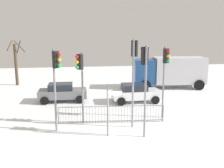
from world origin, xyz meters
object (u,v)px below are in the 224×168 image
direction_sign_post (109,109)px  traffic_light_mid_right (80,72)px  traffic_light_foreground_right (56,72)px  car_white_near (135,93)px  traffic_light_foreground_left (145,71)px  car_grey_mid (62,92)px  traffic_light_mid_left (134,63)px  delivery_truck (170,71)px  bare_tree_left (16,62)px  traffic_light_rear_left (165,67)px

direction_sign_post → traffic_light_mid_right: bearing=126.3°
traffic_light_foreground_right → car_white_near: traffic_light_foreground_right is taller
traffic_light_foreground_left → traffic_light_mid_right: size_ratio=1.11×
traffic_light_mid_right → car_grey_mid: bearing=-31.9°
traffic_light_mid_left → traffic_light_foreground_right: 4.33m
traffic_light_mid_right → traffic_light_foreground_right: traffic_light_foreground_right is taller
traffic_light_foreground_left → traffic_light_mid_right: traffic_light_foreground_left is taller
car_white_near → delivery_truck: bearing=45.6°
traffic_light_foreground_right → direction_sign_post: (2.71, -1.12, -1.83)m
traffic_light_foreground_left → traffic_light_foreground_right: (-4.51, 1.38, -0.18)m
traffic_light_mid_right → car_white_near: traffic_light_mid_right is taller
car_grey_mid → bare_tree_left: 9.22m
traffic_light_foreground_left → traffic_light_foreground_right: 4.72m
traffic_light_mid_right → car_grey_mid: 6.17m
direction_sign_post → traffic_light_foreground_right: bearing=160.9°
traffic_light_foreground_right → bare_tree_left: bearing=-121.3°
traffic_light_mid_right → car_grey_mid: size_ratio=1.13×
car_grey_mid → direction_sign_post: bearing=-69.5°
traffic_light_foreground_left → car_white_near: bearing=67.0°
traffic_light_foreground_right → car_grey_mid: (-0.00, 6.53, -2.59)m
traffic_light_mid_right → traffic_light_foreground_left: bearing=-172.4°
car_white_near → car_grey_mid: (-5.80, 1.10, 0.00)m
traffic_light_foreground_left → bare_tree_left: traffic_light_foreground_left is taller
traffic_light_mid_right → traffic_light_mid_left: 3.18m
traffic_light_foreground_left → delivery_truck: size_ratio=0.66×
delivery_truck → direction_sign_post: bearing=62.1°
traffic_light_foreground_right → delivery_truck: 14.81m
direction_sign_post → car_white_near: bearing=68.1°
car_white_near → bare_tree_left: (-10.80, 8.67, 1.66)m
traffic_light_rear_left → direction_sign_post: 4.95m
traffic_light_foreground_right → bare_tree_left: 14.99m
traffic_light_mid_left → car_white_near: size_ratio=1.35×
car_white_near → direction_sign_post: bearing=-115.1°
traffic_light_mid_left → car_grey_mid: (-4.32, 6.45, -2.97)m
traffic_light_mid_right → delivery_truck: traffic_light_mid_right is taller
traffic_light_mid_right → direction_sign_post: (1.38, -2.13, -1.65)m
direction_sign_post → bare_tree_left: bare_tree_left is taller
car_grey_mid → bare_tree_left: bare_tree_left is taller
traffic_light_mid_left → bare_tree_left: (-9.32, 14.02, -1.31)m
traffic_light_foreground_left → car_white_near: 7.46m
car_white_near → traffic_light_foreground_right: bearing=-136.8°
traffic_light_mid_left → bare_tree_left: size_ratio=1.07×
direction_sign_post → bare_tree_left: 17.08m
traffic_light_foreground_right → car_grey_mid: traffic_light_foreground_right is taller
traffic_light_rear_left → delivery_truck: 9.94m
traffic_light_foreground_left → direction_sign_post: traffic_light_foreground_left is taller
direction_sign_post → car_grey_mid: 8.15m
traffic_light_foreground_left → traffic_light_foreground_right: traffic_light_foreground_left is taller
traffic_light_rear_left → car_grey_mid: (-6.64, 5.25, -2.59)m
car_white_near → car_grey_mid: bearing=169.4°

